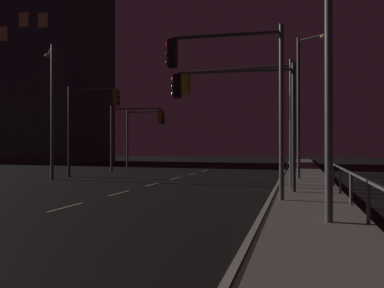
# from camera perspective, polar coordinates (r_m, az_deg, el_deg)

# --- Properties ---
(ground_plane) EXTENTS (112.00, 112.00, 0.00)m
(ground_plane) POSITION_cam_1_polar(r_m,az_deg,el_deg) (21.34, -4.85, -5.32)
(ground_plane) COLOR black
(ground_plane) RESTS_ON ground
(sidewalk_right) EXTENTS (2.38, 77.00, 0.14)m
(sidewalk_right) POSITION_cam_1_polar(r_m,az_deg,el_deg) (20.21, 15.36, -5.40)
(sidewalk_right) COLOR #9E937F
(sidewalk_right) RESTS_ON ground
(lane_markings_center) EXTENTS (0.14, 50.00, 0.01)m
(lane_markings_center) POSITION_cam_1_polar(r_m,az_deg,el_deg) (24.67, -2.22, -4.63)
(lane_markings_center) COLOR silver
(lane_markings_center) RESTS_ON ground
(lane_edge_line) EXTENTS (0.14, 53.00, 0.01)m
(lane_edge_line) POSITION_cam_1_polar(r_m,az_deg,el_deg) (25.21, 11.80, -4.53)
(lane_edge_line) COLOR silver
(lane_edge_line) RESTS_ON ground
(traffic_light_near_left) EXTENTS (5.04, 0.93, 5.38)m
(traffic_light_near_left) POSITION_cam_1_polar(r_m,az_deg,el_deg) (18.81, 6.45, 6.17)
(traffic_light_near_left) COLOR #4C4C51
(traffic_light_near_left) RESTS_ON sidewalk_right
(traffic_light_mid_left) EXTENTS (4.04, 0.49, 4.88)m
(traffic_light_mid_left) POSITION_cam_1_polar(r_m,az_deg,el_deg) (31.37, -7.67, 2.60)
(traffic_light_mid_left) COLOR #4C4C51
(traffic_light_mid_left) RESTS_ON ground
(traffic_light_far_left) EXTENTS (3.98, 0.34, 5.67)m
(traffic_light_far_left) POSITION_cam_1_polar(r_m,az_deg,el_deg) (14.26, 5.21, 8.81)
(traffic_light_far_left) COLOR #4C4C51
(traffic_light_far_left) RESTS_ON sidewalk_right
(traffic_light_overhead_east) EXTENTS (3.53, 0.45, 5.50)m
(traffic_light_overhead_east) POSITION_cam_1_polar(r_m,az_deg,el_deg) (26.28, -13.49, 4.03)
(traffic_light_overhead_east) COLOR #2D3033
(traffic_light_overhead_east) RESTS_ON ground
(traffic_light_far_center) EXTENTS (4.86, 0.51, 4.91)m
(traffic_light_far_center) POSITION_cam_1_polar(r_m,az_deg,el_deg) (16.71, 5.93, 5.83)
(traffic_light_far_center) COLOR #38383D
(traffic_light_far_center) RESTS_ON sidewalk_right
(traffic_light_mid_right) EXTENTS (3.40, 0.69, 4.86)m
(traffic_light_mid_right) POSITION_cam_1_polar(r_m,az_deg,el_deg) (34.08, -6.48, 2.30)
(traffic_light_mid_right) COLOR #4C4C51
(traffic_light_mid_right) RESTS_ON ground
(street_lamp_far_end) EXTENTS (1.54, 0.60, 7.92)m
(street_lamp_far_end) POSITION_cam_1_polar(r_m,az_deg,el_deg) (10.65, 18.96, 15.74)
(street_lamp_far_end) COLOR #4C4C51
(street_lamp_far_end) RESTS_ON sidewalk_right
(street_lamp_across_street) EXTENTS (1.54, 1.74, 7.60)m
(street_lamp_across_street) POSITION_cam_1_polar(r_m,az_deg,el_deg) (25.55, -18.32, 5.78)
(street_lamp_across_street) COLOR #4C4C51
(street_lamp_across_street) RESTS_ON ground
(street_lamp_median) EXTENTS (1.71, 1.30, 7.59)m
(street_lamp_median) POSITION_cam_1_polar(r_m,az_deg,el_deg) (23.58, 14.70, 6.56)
(street_lamp_median) COLOR #4C4C51
(street_lamp_median) RESTS_ON sidewalk_right
(barrier_fence) EXTENTS (0.09, 22.16, 0.98)m
(barrier_fence) POSITION_cam_1_polar(r_m,az_deg,el_deg) (11.80, 21.43, -5.08)
(barrier_fence) COLOR #59595E
(barrier_fence) RESTS_ON sidewalk_right
(building_distant) EXTENTS (15.17, 11.90, 29.05)m
(building_distant) POSITION_cam_1_polar(r_m,az_deg,el_deg) (54.74, -20.38, 13.09)
(building_distant) COLOR #3D424C
(building_distant) RESTS_ON ground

